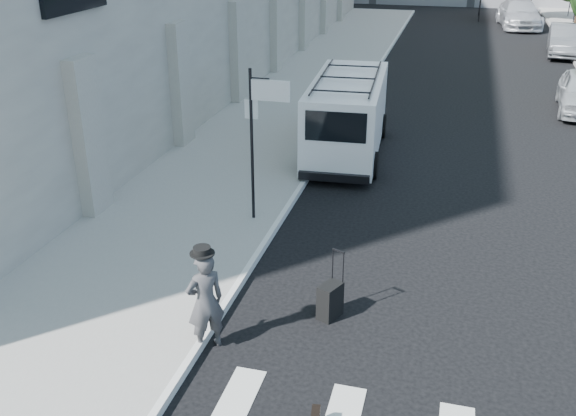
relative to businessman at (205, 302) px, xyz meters
The scene contains 8 objects.
ground 2.58m from the businessman, 38.49° to the left, with size 120.00×120.00×0.00m, color black.
sidewalk_left 17.69m from the businessman, 97.64° to the left, with size 4.50×48.00×0.15m, color gray.
sign_pole 5.05m from the businessman, 95.63° to the left, with size 1.03×0.07×3.50m.
businessman is the anchor object (origin of this frame).
suitcase 2.34m from the businessman, 37.79° to the left, with size 0.45×0.54×1.27m.
cargo_van 10.20m from the businessman, 87.10° to the left, with size 2.43×6.15×2.28m.
parked_car_b 28.97m from the businessman, 72.53° to the left, with size 1.62×4.64×1.53m, color slate.
parked_car_c 37.01m from the businessman, 79.25° to the left, with size 2.32×5.71×1.66m, color #B5B6BD.
Camera 1 is at (1.68, -9.69, 6.63)m, focal length 40.00 mm.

